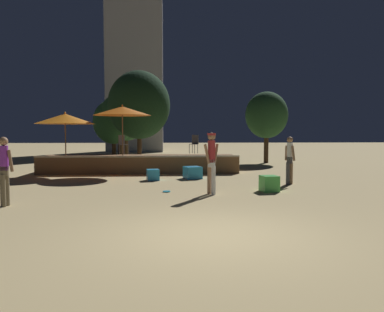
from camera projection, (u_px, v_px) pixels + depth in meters
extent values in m
plane|color=tan|center=(211.00, 235.00, 6.79)|extent=(120.00, 120.00, 0.00)
cube|color=brown|center=(140.00, 164.00, 17.71)|extent=(9.03, 2.37, 0.75)
cube|color=#CCB793|center=(138.00, 156.00, 16.54)|extent=(9.03, 0.12, 0.08)
cylinder|color=brown|center=(123.00, 145.00, 16.61)|extent=(0.05, 0.05, 2.61)
cone|color=orange|center=(122.00, 111.00, 16.51)|extent=(2.54, 2.54, 0.40)
sphere|color=orange|center=(122.00, 105.00, 16.50)|extent=(0.08, 0.08, 0.08)
cylinder|color=brown|center=(66.00, 149.00, 16.39)|extent=(0.05, 0.05, 2.23)
cone|color=orange|center=(65.00, 119.00, 16.31)|extent=(2.56, 2.56, 0.44)
sphere|color=orange|center=(65.00, 113.00, 16.29)|extent=(0.08, 0.08, 0.08)
cube|color=#2D9EDB|center=(153.00, 175.00, 14.51)|extent=(0.53, 0.53, 0.43)
cube|color=#2D9EDB|center=(193.00, 173.00, 15.05)|extent=(0.79, 0.79, 0.48)
cube|color=#4CC651|center=(269.00, 184.00, 11.76)|extent=(0.58, 0.58, 0.50)
cylinder|color=white|center=(213.00, 180.00, 11.14)|extent=(0.13, 0.13, 0.86)
cylinder|color=#997051|center=(209.00, 180.00, 11.28)|extent=(0.13, 0.13, 0.86)
cylinder|color=white|center=(211.00, 163.00, 11.18)|extent=(0.22, 0.22, 0.24)
cylinder|color=#B22D33|center=(212.00, 151.00, 11.16)|extent=(0.22, 0.22, 0.66)
cylinder|color=#997051|center=(216.00, 154.00, 11.28)|extent=(0.20, 0.17, 0.59)
cylinder|color=#997051|center=(207.00, 154.00, 11.05)|extent=(0.24, 0.20, 0.59)
sphere|color=#997051|center=(212.00, 137.00, 11.13)|extent=(0.23, 0.23, 0.23)
cylinder|color=#B22D33|center=(212.00, 134.00, 11.13)|extent=(0.26, 0.26, 0.07)
cylinder|color=#3F3F47|center=(288.00, 173.00, 13.37)|extent=(0.13, 0.13, 0.79)
cylinder|color=#997051|center=(291.00, 173.00, 13.46)|extent=(0.13, 0.13, 0.79)
cylinder|color=#3F3F47|center=(290.00, 160.00, 13.38)|extent=(0.20, 0.20, 0.24)
cylinder|color=white|center=(290.00, 151.00, 13.36)|extent=(0.20, 0.20, 0.60)
cylinder|color=#997051|center=(293.00, 153.00, 13.23)|extent=(0.15, 0.19, 0.54)
cylinder|color=#997051|center=(286.00, 153.00, 13.51)|extent=(0.12, 0.13, 0.54)
sphere|color=#997051|center=(290.00, 140.00, 13.34)|extent=(0.21, 0.21, 0.21)
cylinder|color=#72664C|center=(7.00, 190.00, 9.48)|extent=(0.13, 0.13, 0.81)
cylinder|color=#72664C|center=(3.00, 191.00, 9.32)|extent=(0.13, 0.13, 0.81)
cylinder|color=#72664C|center=(4.00, 171.00, 9.37)|extent=(0.21, 0.21, 0.24)
cylinder|color=purple|center=(4.00, 158.00, 9.35)|extent=(0.21, 0.21, 0.62)
cylinder|color=#997051|center=(11.00, 161.00, 9.34)|extent=(0.17, 0.10, 0.56)
sphere|color=#997051|center=(3.00, 141.00, 9.32)|extent=(0.22, 0.22, 0.22)
cylinder|color=#47474C|center=(124.00, 150.00, 17.37)|extent=(0.02, 0.02, 0.45)
cylinder|color=#47474C|center=(129.00, 149.00, 17.60)|extent=(0.02, 0.02, 0.45)
cylinder|color=#47474C|center=(119.00, 149.00, 17.57)|extent=(0.02, 0.02, 0.45)
cylinder|color=#47474C|center=(124.00, 149.00, 17.79)|extent=(0.02, 0.02, 0.45)
cylinder|color=#47474C|center=(124.00, 145.00, 17.57)|extent=(0.40, 0.40, 0.02)
cube|color=#47474C|center=(122.00, 140.00, 17.66)|extent=(0.27, 0.28, 0.45)
cylinder|color=#47474C|center=(189.00, 149.00, 18.27)|extent=(0.02, 0.02, 0.45)
cylinder|color=#47474C|center=(195.00, 149.00, 18.12)|extent=(0.02, 0.02, 0.45)
cylinder|color=#47474C|center=(192.00, 149.00, 18.53)|extent=(0.02, 0.02, 0.45)
cylinder|color=#47474C|center=(198.00, 149.00, 18.38)|extent=(0.02, 0.02, 0.45)
cylinder|color=#47474C|center=(193.00, 144.00, 18.31)|extent=(0.40, 0.40, 0.02)
cube|color=#47474C|center=(195.00, 139.00, 18.44)|extent=(0.32, 0.22, 0.45)
cylinder|color=#33B2D8|center=(167.00, 191.00, 11.67)|extent=(0.24, 0.24, 0.03)
cylinder|color=#3D2B1C|center=(120.00, 147.00, 25.20)|extent=(0.28, 0.28, 1.77)
ellipsoid|color=#1E4223|center=(120.00, 116.00, 25.07)|extent=(2.69, 2.69, 2.96)
cylinder|color=#3D2B1C|center=(266.00, 148.00, 22.80)|extent=(0.28, 0.28, 1.76)
ellipsoid|color=#1E4223|center=(267.00, 115.00, 22.67)|extent=(2.56, 2.56, 2.82)
cylinder|color=#3D2B1C|center=(126.00, 147.00, 26.74)|extent=(0.28, 0.28, 1.58)
ellipsoid|color=#1E4223|center=(126.00, 116.00, 26.60)|extent=(3.21, 3.21, 3.53)
cylinder|color=#3D2B1C|center=(139.00, 148.00, 23.15)|extent=(0.28, 0.28, 1.83)
ellipsoid|color=black|center=(139.00, 105.00, 22.98)|extent=(3.81, 3.81, 4.19)
cylinder|color=#3D2B1C|center=(114.00, 150.00, 25.42)|extent=(0.28, 0.28, 1.35)
ellipsoid|color=#1E4223|center=(114.00, 122.00, 25.30)|extent=(2.74, 2.74, 3.01)
cube|color=gray|center=(135.00, 76.00, 35.84)|extent=(5.30, 3.12, 14.42)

